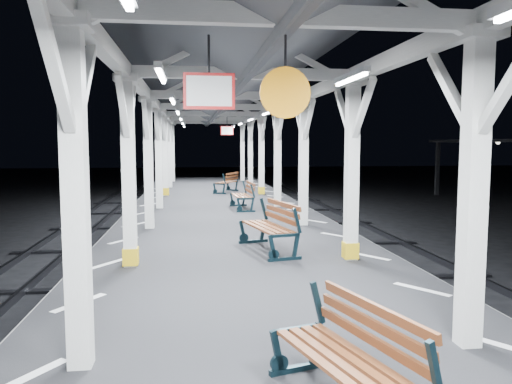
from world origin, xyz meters
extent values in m
plane|color=black|center=(0.00, 0.00, 0.00)|extent=(120.00, 120.00, 0.00)
cube|color=black|center=(0.00, 0.00, 0.50)|extent=(6.00, 50.00, 1.00)
cube|color=silver|center=(-2.45, 0.00, 1.00)|extent=(1.00, 48.00, 0.01)
cube|color=silver|center=(2.45, 0.00, 1.00)|extent=(1.00, 48.00, 0.01)
cube|color=silver|center=(-2.00, -2.00, 2.60)|extent=(0.22, 0.22, 3.20)
cube|color=silver|center=(-2.00, -2.00, 4.26)|extent=(0.40, 0.40, 0.12)
cube|color=silver|center=(-2.00, -1.45, 3.75)|extent=(0.10, 0.99, 0.99)
cube|color=silver|center=(-2.00, -2.55, 3.75)|extent=(0.10, 0.99, 0.99)
cube|color=silver|center=(-2.00, 2.00, 2.60)|extent=(0.22, 0.22, 3.20)
cube|color=silver|center=(-2.00, 2.00, 4.26)|extent=(0.40, 0.40, 0.12)
cube|color=gold|center=(-2.00, 2.00, 1.18)|extent=(0.26, 0.26, 0.30)
cube|color=silver|center=(-2.00, 2.55, 3.75)|extent=(0.10, 0.99, 0.99)
cube|color=silver|center=(-2.00, 1.45, 3.75)|extent=(0.10, 0.99, 0.99)
cube|color=silver|center=(-2.00, 6.00, 2.60)|extent=(0.22, 0.22, 3.20)
cube|color=silver|center=(-2.00, 6.00, 4.26)|extent=(0.40, 0.40, 0.12)
cube|color=silver|center=(-2.00, 6.55, 3.75)|extent=(0.10, 0.99, 0.99)
cube|color=silver|center=(-2.00, 5.45, 3.75)|extent=(0.10, 0.99, 0.99)
cube|color=silver|center=(-2.00, 10.00, 2.60)|extent=(0.22, 0.22, 3.20)
cube|color=silver|center=(-2.00, 10.00, 4.26)|extent=(0.40, 0.40, 0.12)
cube|color=silver|center=(-2.00, 10.55, 3.75)|extent=(0.10, 0.99, 0.99)
cube|color=silver|center=(-2.00, 9.45, 3.75)|extent=(0.10, 0.99, 0.99)
cube|color=silver|center=(-2.00, 14.00, 2.60)|extent=(0.22, 0.22, 3.20)
cube|color=silver|center=(-2.00, 14.00, 4.26)|extent=(0.40, 0.40, 0.12)
cube|color=gold|center=(-2.00, 14.00, 1.18)|extent=(0.26, 0.26, 0.30)
cube|color=silver|center=(-2.00, 14.55, 3.75)|extent=(0.10, 0.99, 0.99)
cube|color=silver|center=(-2.00, 13.45, 3.75)|extent=(0.10, 0.99, 0.99)
cube|color=silver|center=(-2.00, 18.00, 2.60)|extent=(0.22, 0.22, 3.20)
cube|color=silver|center=(-2.00, 18.00, 4.26)|extent=(0.40, 0.40, 0.12)
cube|color=silver|center=(-2.00, 18.55, 3.75)|extent=(0.10, 0.99, 0.99)
cube|color=silver|center=(-2.00, 17.45, 3.75)|extent=(0.10, 0.99, 0.99)
cube|color=silver|center=(-2.00, 22.00, 2.60)|extent=(0.22, 0.22, 3.20)
cube|color=silver|center=(-2.00, 22.00, 4.26)|extent=(0.40, 0.40, 0.12)
cube|color=silver|center=(-2.00, 22.55, 3.75)|extent=(0.10, 0.99, 0.99)
cube|color=silver|center=(-2.00, 21.45, 3.75)|extent=(0.10, 0.99, 0.99)
cube|color=silver|center=(2.00, -2.00, 2.60)|extent=(0.22, 0.22, 3.20)
cube|color=silver|center=(2.00, -2.00, 4.26)|extent=(0.40, 0.40, 0.12)
cube|color=silver|center=(2.00, -1.45, 3.75)|extent=(0.10, 0.99, 0.99)
cube|color=silver|center=(2.00, -2.55, 3.75)|extent=(0.10, 0.99, 0.99)
cube|color=silver|center=(2.00, 2.00, 2.60)|extent=(0.22, 0.22, 3.20)
cube|color=silver|center=(2.00, 2.00, 4.26)|extent=(0.40, 0.40, 0.12)
cube|color=gold|center=(2.00, 2.00, 1.18)|extent=(0.26, 0.26, 0.30)
cube|color=silver|center=(2.00, 2.55, 3.75)|extent=(0.10, 0.99, 0.99)
cube|color=silver|center=(2.00, 1.45, 3.75)|extent=(0.10, 0.99, 0.99)
cube|color=silver|center=(2.00, 6.00, 2.60)|extent=(0.22, 0.22, 3.20)
cube|color=silver|center=(2.00, 6.00, 4.26)|extent=(0.40, 0.40, 0.12)
cube|color=silver|center=(2.00, 6.55, 3.75)|extent=(0.10, 0.99, 0.99)
cube|color=silver|center=(2.00, 5.45, 3.75)|extent=(0.10, 0.99, 0.99)
cube|color=silver|center=(2.00, 10.00, 2.60)|extent=(0.22, 0.22, 3.20)
cube|color=silver|center=(2.00, 10.00, 4.26)|extent=(0.40, 0.40, 0.12)
cube|color=silver|center=(2.00, 10.55, 3.75)|extent=(0.10, 0.99, 0.99)
cube|color=silver|center=(2.00, 9.45, 3.75)|extent=(0.10, 0.99, 0.99)
cube|color=silver|center=(2.00, 14.00, 2.60)|extent=(0.22, 0.22, 3.20)
cube|color=silver|center=(2.00, 14.00, 4.26)|extent=(0.40, 0.40, 0.12)
cube|color=gold|center=(2.00, 14.00, 1.18)|extent=(0.26, 0.26, 0.30)
cube|color=silver|center=(2.00, 14.55, 3.75)|extent=(0.10, 0.99, 0.99)
cube|color=silver|center=(2.00, 13.45, 3.75)|extent=(0.10, 0.99, 0.99)
cube|color=silver|center=(2.00, 18.00, 2.60)|extent=(0.22, 0.22, 3.20)
cube|color=silver|center=(2.00, 18.00, 4.26)|extent=(0.40, 0.40, 0.12)
cube|color=silver|center=(2.00, 18.55, 3.75)|extent=(0.10, 0.99, 0.99)
cube|color=silver|center=(2.00, 17.45, 3.75)|extent=(0.10, 0.99, 0.99)
cube|color=silver|center=(2.00, 22.00, 2.60)|extent=(0.22, 0.22, 3.20)
cube|color=silver|center=(2.00, 22.00, 4.26)|extent=(0.40, 0.40, 0.12)
cube|color=silver|center=(2.00, 22.55, 3.75)|extent=(0.10, 0.99, 0.99)
cube|color=silver|center=(2.00, 21.45, 3.75)|extent=(0.10, 0.99, 0.99)
cube|color=silver|center=(-2.00, 0.00, 4.38)|extent=(0.18, 48.00, 0.24)
cube|color=silver|center=(2.00, 0.00, 4.38)|extent=(0.18, 48.00, 0.24)
cube|color=silver|center=(0.00, -2.00, 4.38)|extent=(4.20, 0.14, 0.20)
cube|color=silver|center=(0.00, 2.00, 4.38)|extent=(4.20, 0.14, 0.20)
cube|color=silver|center=(0.00, 6.00, 4.38)|extent=(4.20, 0.14, 0.20)
cube|color=silver|center=(0.00, 10.00, 4.38)|extent=(4.20, 0.14, 0.20)
cube|color=silver|center=(0.00, 14.00, 4.38)|extent=(4.20, 0.14, 0.20)
cube|color=silver|center=(0.00, 18.00, 4.38)|extent=(4.20, 0.14, 0.20)
cube|color=silver|center=(0.00, 22.00, 4.38)|extent=(4.20, 0.14, 0.20)
cube|color=#484B50|center=(-1.30, 0.00, 4.92)|extent=(2.80, 49.00, 1.45)
cube|color=#484B50|center=(1.30, 0.00, 4.92)|extent=(2.80, 49.00, 1.45)
cube|color=silver|center=(-1.30, 0.00, 4.10)|extent=(0.10, 1.35, 0.08)
cube|color=white|center=(-1.30, 0.00, 4.05)|extent=(0.05, 1.25, 0.05)
cube|color=silver|center=(-1.30, 4.00, 4.10)|extent=(0.10, 1.35, 0.08)
cube|color=white|center=(-1.30, 4.00, 4.05)|extent=(0.05, 1.25, 0.05)
cube|color=silver|center=(-1.30, 8.00, 4.10)|extent=(0.10, 1.35, 0.08)
cube|color=white|center=(-1.30, 8.00, 4.05)|extent=(0.05, 1.25, 0.05)
cube|color=silver|center=(-1.30, 12.00, 4.10)|extent=(0.10, 1.35, 0.08)
cube|color=white|center=(-1.30, 12.00, 4.05)|extent=(0.05, 1.25, 0.05)
cube|color=silver|center=(-1.30, 16.00, 4.10)|extent=(0.10, 1.35, 0.08)
cube|color=white|center=(-1.30, 16.00, 4.05)|extent=(0.05, 1.25, 0.05)
cube|color=silver|center=(-1.30, 20.00, 4.10)|extent=(0.10, 1.35, 0.08)
cube|color=white|center=(-1.30, 20.00, 4.05)|extent=(0.05, 1.25, 0.05)
cube|color=silver|center=(1.30, 0.00, 4.10)|extent=(0.10, 1.35, 0.08)
cube|color=white|center=(1.30, 0.00, 4.05)|extent=(0.05, 1.25, 0.05)
cube|color=silver|center=(1.30, 4.00, 4.10)|extent=(0.10, 1.35, 0.08)
cube|color=white|center=(1.30, 4.00, 4.05)|extent=(0.05, 1.25, 0.05)
cube|color=silver|center=(1.30, 8.00, 4.10)|extent=(0.10, 1.35, 0.08)
cube|color=white|center=(1.30, 8.00, 4.05)|extent=(0.05, 1.25, 0.05)
cube|color=silver|center=(1.30, 12.00, 4.10)|extent=(0.10, 1.35, 0.08)
cube|color=white|center=(1.30, 12.00, 4.05)|extent=(0.05, 1.25, 0.05)
cube|color=silver|center=(1.30, 16.00, 4.10)|extent=(0.10, 1.35, 0.08)
cube|color=white|center=(1.30, 16.00, 4.05)|extent=(0.05, 1.25, 0.05)
cube|color=silver|center=(1.30, 20.00, 4.10)|extent=(0.10, 1.35, 0.08)
cube|color=white|center=(1.30, 20.00, 4.05)|extent=(0.05, 1.25, 0.05)
cylinder|color=black|center=(0.00, -2.00, 4.05)|extent=(0.02, 0.02, 0.30)
cylinder|color=orange|center=(0.00, -2.00, 3.65)|extent=(0.50, 0.04, 0.50)
cylinder|color=black|center=(-0.73, -1.90, 4.02)|extent=(0.02, 0.02, 0.36)
cube|color=red|center=(-0.73, -1.90, 3.67)|extent=(0.50, 0.03, 0.35)
cube|color=white|center=(-0.73, -1.90, 3.67)|extent=(0.44, 0.04, 0.29)
cylinder|color=black|center=(0.48, 12.98, 4.02)|extent=(0.02, 0.02, 0.36)
cube|color=red|center=(0.48, 12.98, 3.67)|extent=(0.50, 0.03, 0.35)
cube|color=white|center=(0.48, 12.98, 3.67)|extent=(0.44, 0.05, 0.29)
cube|color=black|center=(14.00, 22.00, 1.65)|extent=(0.20, 0.20, 3.30)
sphere|color=silver|center=(14.00, 16.00, 3.22)|extent=(0.20, 0.20, 0.20)
sphere|color=silver|center=(14.00, 22.00, 3.22)|extent=(0.20, 0.20, 0.20)
cube|color=black|center=(0.69, -3.80, 1.65)|extent=(0.16, 0.09, 0.42)
cube|color=black|center=(0.06, -2.38, 1.03)|extent=(0.57, 0.22, 0.06)
cube|color=black|center=(-0.14, -2.44, 1.22)|extent=(0.16, 0.09, 0.45)
cube|color=black|center=(0.25, -2.32, 1.22)|extent=(0.14, 0.08, 0.45)
cube|color=black|center=(0.27, -2.32, 1.65)|extent=(0.16, 0.09, 0.42)
cube|color=#5D2D16|center=(0.09, -3.17, 1.43)|extent=(0.49, 1.43, 0.03)
cube|color=#5D2D16|center=(0.21, -3.14, 1.43)|extent=(0.49, 1.43, 0.03)
cube|color=#5D2D16|center=(0.33, -3.10, 1.43)|extent=(0.49, 1.43, 0.03)
cube|color=#5D2D16|center=(0.45, -3.07, 1.43)|extent=(0.49, 1.43, 0.03)
cube|color=#5D2D16|center=(0.52, -3.05, 1.57)|extent=(0.45, 1.42, 0.09)
cube|color=#5D2D16|center=(0.54, -3.04, 1.70)|extent=(0.45, 1.42, 0.09)
cube|color=#5D2D16|center=(0.55, -3.04, 1.82)|extent=(0.45, 1.42, 0.09)
cube|color=black|center=(0.77, 2.06, 1.03)|extent=(0.66, 0.20, 0.07)
cube|color=black|center=(0.53, 2.01, 1.25)|extent=(0.18, 0.09, 0.51)
cube|color=black|center=(0.99, 2.11, 1.25)|extent=(0.16, 0.09, 0.51)
cube|color=black|center=(1.01, 2.11, 1.74)|extent=(0.19, 0.09, 0.48)
cube|color=black|center=(0.40, 3.78, 1.03)|extent=(0.66, 0.20, 0.07)
cube|color=black|center=(0.16, 3.73, 1.25)|extent=(0.18, 0.09, 0.51)
cube|color=black|center=(0.61, 3.83, 1.25)|extent=(0.16, 0.09, 0.51)
cube|color=black|center=(0.63, 3.83, 1.74)|extent=(0.19, 0.09, 0.48)
cube|color=#5D2D16|center=(0.37, 2.88, 1.49)|extent=(0.45, 1.65, 0.04)
cube|color=#5D2D16|center=(0.51, 2.91, 1.49)|extent=(0.45, 1.65, 0.04)
cube|color=#5D2D16|center=(0.65, 2.94, 1.49)|extent=(0.45, 1.65, 0.04)
cube|color=#5D2D16|center=(0.79, 2.97, 1.49)|extent=(0.45, 1.65, 0.04)
cube|color=#5D2D16|center=(0.86, 2.98, 1.65)|extent=(0.41, 1.64, 0.10)
cube|color=#5D2D16|center=(0.88, 2.99, 1.79)|extent=(0.41, 1.64, 0.10)
cube|color=#5D2D16|center=(0.91, 2.99, 1.93)|extent=(0.41, 1.64, 0.10)
cube|color=black|center=(0.76, 8.63, 1.03)|extent=(0.60, 0.10, 0.06)
cube|color=black|center=(0.54, 8.62, 1.23)|extent=(0.16, 0.06, 0.46)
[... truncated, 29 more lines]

